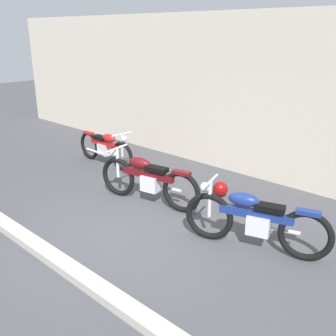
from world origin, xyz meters
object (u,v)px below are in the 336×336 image
Objects in this scene: helmet at (220,189)px; motorcycle_blue at (254,220)px; motorcycle_maroon at (147,179)px; motorcycle_red at (105,148)px.

motorcycle_blue is at bearing -40.69° from helmet.
helmet is at bearing -135.45° from motorcycle_maroon.
motorcycle_maroon is 2.32m from motorcycle_blue.
motorcycle_red is at bearing -174.18° from helmet.
motorcycle_blue is at bearing -10.46° from motorcycle_red.
motorcycle_red is 0.92× the size of motorcycle_maroon.
motorcycle_blue is at bearing 167.04° from motorcycle_maroon.
motorcycle_maroon reaches higher than motorcycle_red.
motorcycle_red is 2.48m from motorcycle_maroon.
motorcycle_maroon reaches higher than helmet.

